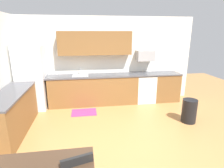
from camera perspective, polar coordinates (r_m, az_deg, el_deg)
ground_plane at (r=3.99m, az=2.25°, el=-17.95°), size 12.00×12.00×0.00m
wall_back at (r=6.01m, az=-2.36°, el=7.44°), size 5.80×0.10×2.70m
cabinet_run_back at (r=5.84m, az=-5.65°, el=-1.94°), size 2.73×0.60×0.90m
cabinet_run_back_right at (r=6.40m, az=16.09°, el=-0.91°), size 0.82×0.60×0.90m
cabinet_run_left at (r=4.73m, az=-28.67°, el=-8.22°), size 0.60×2.00×0.90m
countertop_back at (r=5.75m, az=-1.93°, el=2.70°), size 4.80×0.64×0.04m
countertop_left at (r=4.57m, az=-29.43°, el=-2.80°), size 0.64×2.00×0.04m
upper_cabinets_back at (r=5.71m, az=-5.24°, el=12.51°), size 2.20×0.34×0.70m
refrigerator at (r=5.84m, az=-23.62°, el=1.72°), size 0.76×0.70×1.87m
oven_range at (r=6.14m, az=10.04°, el=-1.17°), size 0.60×0.60×0.91m
microwave at (r=6.02m, az=10.22°, el=8.66°), size 0.54×0.36×0.32m
sink_basin at (r=5.72m, az=-9.74°, el=2.01°), size 0.48×0.40×0.14m
sink_faucet at (r=5.86m, az=-9.79°, el=3.94°), size 0.02×0.02×0.24m
trash_bin at (r=5.08m, az=22.80°, el=-7.69°), size 0.36×0.36×0.60m
floor_mat at (r=5.38m, az=-8.66°, el=-8.67°), size 0.70×0.50×0.01m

